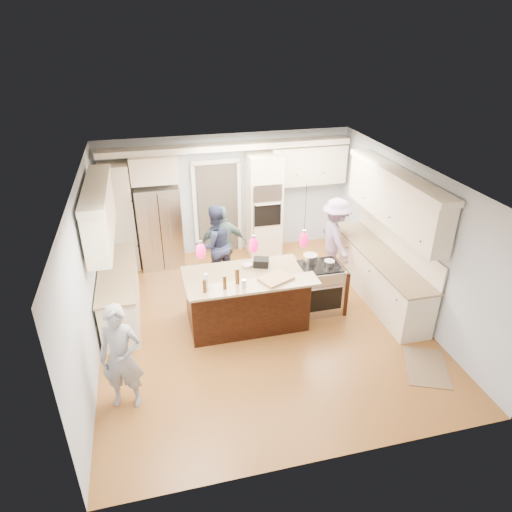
{
  "coord_description": "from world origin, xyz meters",
  "views": [
    {
      "loc": [
        -1.69,
        -6.51,
        4.84
      ],
      "look_at": [
        0.0,
        0.35,
        1.15
      ],
      "focal_mm": 32.0,
      "sensor_mm": 36.0,
      "label": 1
    }
  ],
  "objects_px": {
    "person_far_left": "(215,245)",
    "island_range": "(320,287)",
    "refrigerator": "(160,226)",
    "kitchen_island": "(246,298)",
    "person_bar_end": "(121,358)"
  },
  "relations": [
    {
      "from": "person_far_left",
      "to": "island_range",
      "type": "bearing_deg",
      "value": 125.56
    },
    {
      "from": "kitchen_island",
      "to": "person_far_left",
      "type": "relative_size",
      "value": 1.26
    },
    {
      "from": "island_range",
      "to": "refrigerator",
      "type": "bearing_deg",
      "value": 137.41
    },
    {
      "from": "island_range",
      "to": "person_bar_end",
      "type": "distance_m",
      "value": 3.82
    },
    {
      "from": "kitchen_island",
      "to": "person_bar_end",
      "type": "distance_m",
      "value": 2.56
    },
    {
      "from": "person_bar_end",
      "to": "kitchen_island",
      "type": "bearing_deg",
      "value": 49.66
    },
    {
      "from": "person_bar_end",
      "to": "person_far_left",
      "type": "distance_m",
      "value": 3.51
    },
    {
      "from": "refrigerator",
      "to": "island_range",
      "type": "distance_m",
      "value": 3.71
    },
    {
      "from": "person_bar_end",
      "to": "person_far_left",
      "type": "relative_size",
      "value": 0.96
    },
    {
      "from": "person_bar_end",
      "to": "person_far_left",
      "type": "height_order",
      "value": "person_far_left"
    },
    {
      "from": "island_range",
      "to": "person_bar_end",
      "type": "bearing_deg",
      "value": -155.43
    },
    {
      "from": "kitchen_island",
      "to": "person_far_left",
      "type": "bearing_deg",
      "value": 100.38
    },
    {
      "from": "refrigerator",
      "to": "island_range",
      "type": "relative_size",
      "value": 1.96
    },
    {
      "from": "refrigerator",
      "to": "person_far_left",
      "type": "relative_size",
      "value": 1.08
    },
    {
      "from": "kitchen_island",
      "to": "person_bar_end",
      "type": "xyz_separation_m",
      "value": [
        -2.05,
        -1.51,
        0.32
      ]
    }
  ]
}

